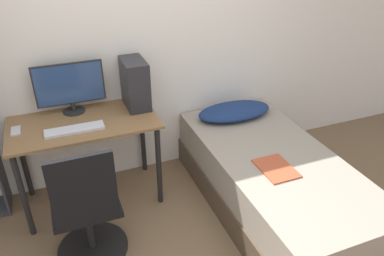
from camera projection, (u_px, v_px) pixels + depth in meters
The scene contains 10 objects.
wall_back at pixel (128, 41), 3.08m from camera, with size 8.00×0.05×2.50m.
desk at pixel (85, 134), 2.96m from camera, with size 1.13×0.61×0.76m.
office_chair at pixel (88, 217), 2.54m from camera, with size 0.51×0.51×0.95m.
bed at pixel (272, 183), 3.04m from camera, with size 0.93×1.94×0.52m.
pillow at pixel (234, 111), 3.46m from camera, with size 0.71×0.36×0.11m.
magazine at pixel (276, 168), 2.76m from camera, with size 0.24×0.32×0.01m.
monitor at pixel (70, 86), 2.94m from camera, with size 0.54×0.18×0.41m.
keyboard at pixel (75, 129), 2.78m from camera, with size 0.43×0.12×0.02m.
pc_tower at pixel (135, 84), 3.05m from camera, with size 0.18×0.33×0.40m.
phone at pixel (16, 131), 2.77m from camera, with size 0.07×0.14×0.01m.
Camera 1 is at (-0.63, -1.49, 2.14)m, focal length 35.00 mm.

